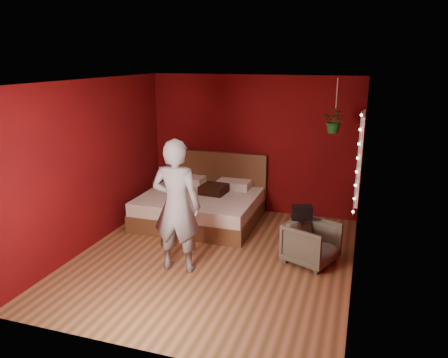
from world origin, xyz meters
The scene contains 10 objects.
floor centered at (0.00, 0.00, 0.00)m, with size 4.50×4.50×0.00m, color #9C613E.
room_walls centered at (0.00, 0.00, 1.68)m, with size 4.04×4.54×2.62m.
window centered at (1.97, 0.90, 1.50)m, with size 0.05×0.97×1.27m.
fairy_lights centered at (1.94, 0.37, 1.50)m, with size 0.04×0.04×1.45m.
bed centered at (-0.73, 1.42, 0.30)m, with size 2.06×1.75×1.13m.
person centered at (-0.36, -0.49, 0.94)m, with size 0.69×0.45×1.88m, color gray.
armchair centered at (1.40, 0.30, 0.31)m, with size 0.66×0.68×0.62m, color #63604E.
handbag centered at (1.23, 0.41, 0.72)m, with size 0.29×0.15×0.21m, color black.
throw_pillow centered at (-0.52, 1.49, 0.59)m, with size 0.44×0.44×0.16m, color black.
hanging_plant centered at (1.54, 1.42, 1.94)m, with size 0.44×0.41×0.86m.
Camera 1 is at (2.01, -5.64, 2.93)m, focal length 35.00 mm.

